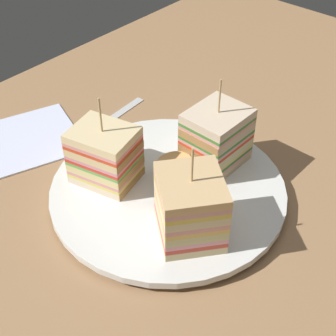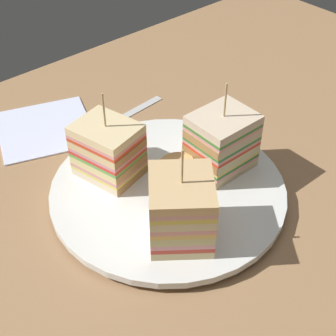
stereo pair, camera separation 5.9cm
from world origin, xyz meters
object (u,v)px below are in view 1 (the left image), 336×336
object	(u,v)px
chip_pile	(175,174)
napkin	(30,138)
sandwich_wedge_0	(190,207)
sandwich_wedge_1	(216,138)
sandwich_wedge_2	(105,155)
plate	(168,190)
spoon	(94,129)

from	to	relation	value
chip_pile	napkin	distance (cm)	23.43
sandwich_wedge_0	chip_pile	xyz separation A→B (cm)	(-5.36, -6.70, -2.61)
sandwich_wedge_1	sandwich_wedge_2	size ratio (longest dim) A/B	1.04
sandwich_wedge_0	sandwich_wedge_1	size ratio (longest dim) A/B	0.98
sandwich_wedge_2	plate	bearing A→B (deg)	15.39
plate	sandwich_wedge_2	bearing A→B (deg)	-61.02
sandwich_wedge_1	chip_pile	world-z (taller)	sandwich_wedge_1
sandwich_wedge_0	chip_pile	size ratio (longest dim) A/B	1.67
chip_pile	plate	bearing A→B (deg)	1.23
chip_pile	spoon	xyz separation A→B (cm)	(-1.80, -17.18, -2.48)
plate	sandwich_wedge_2	distance (cm)	8.85
sandwich_wedge_2	sandwich_wedge_0	bearing A→B (deg)	-14.55
plate	sandwich_wedge_2	xyz separation A→B (cm)	(3.76, -6.79, 4.24)
plate	sandwich_wedge_1	world-z (taller)	sandwich_wedge_1
plate	chip_pile	world-z (taller)	chip_pile
sandwich_wedge_0	napkin	world-z (taller)	sandwich_wedge_0
sandwich_wedge_0	sandwich_wedge_1	xyz separation A→B (cm)	(-11.65, -5.38, -0.02)
sandwich_wedge_1	spoon	distance (cm)	19.70
sandwich_wedge_2	chip_pile	distance (cm)	8.82
sandwich_wedge_0	chip_pile	bearing A→B (deg)	0.10
sandwich_wedge_0	sandwich_wedge_2	world-z (taller)	sandwich_wedge_0
plate	napkin	size ratio (longest dim) A/B	2.19
chip_pile	spoon	size ratio (longest dim) A/B	0.49
spoon	sandwich_wedge_0	bearing A→B (deg)	69.03
plate	spoon	distance (cm)	17.51
plate	sandwich_wedge_2	world-z (taller)	sandwich_wedge_2
chip_pile	sandwich_wedge_0	bearing A→B (deg)	51.34
sandwich_wedge_1	sandwich_wedge_2	bearing A→B (deg)	-34.32
sandwich_wedge_2	spoon	distance (cm)	13.42
sandwich_wedge_0	napkin	size ratio (longest dim) A/B	0.89
sandwich_wedge_0	spoon	bearing A→B (deg)	22.06
sandwich_wedge_0	chip_pile	world-z (taller)	sandwich_wedge_0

